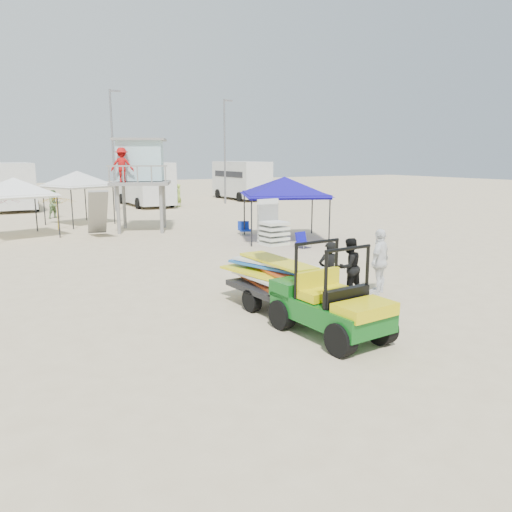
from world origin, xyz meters
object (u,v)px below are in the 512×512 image
utility_cart (331,295)px  man_left (329,272)px  surf_trailer (272,270)px  lifeguard_tower (138,164)px  canopy_blue (285,180)px

utility_cart → man_left: bearing=53.2°
surf_trailer → man_left: surf_trailer is taller
utility_cart → lifeguard_tower: 17.04m
canopy_blue → surf_trailer: bearing=-124.1°
surf_trailer → lifeguard_tower: lifeguard_tower is taller
lifeguard_tower → canopy_blue: size_ratio=0.99×
utility_cart → man_left: utility_cart is taller
surf_trailer → canopy_blue: size_ratio=0.60×
surf_trailer → lifeguard_tower: (1.00, 14.50, 2.35)m
utility_cart → surf_trailer: surf_trailer is taller
utility_cart → man_left: size_ratio=1.66×
surf_trailer → utility_cart: bearing=-90.1°
canopy_blue → man_left: bearing=-115.8°
utility_cart → lifeguard_tower: lifeguard_tower is taller
lifeguard_tower → utility_cart: bearing=-93.4°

